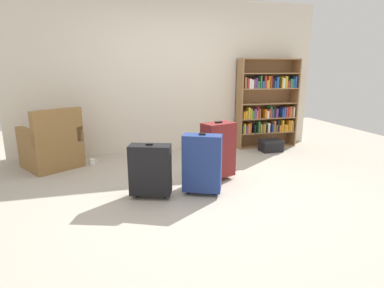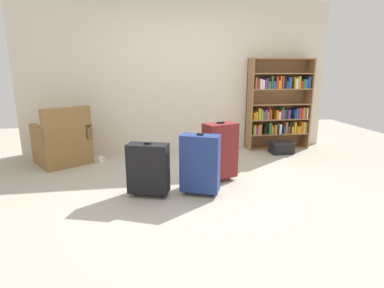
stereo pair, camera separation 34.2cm
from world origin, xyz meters
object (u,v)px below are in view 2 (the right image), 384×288
mug (101,159)px  suitcase_dark_red (220,150)px  bookshelf (279,106)px  suitcase_black (148,168)px  storage_box (281,147)px  suitcase_navy_blue (200,163)px  armchair (63,144)px

mug → suitcase_dark_red: size_ratio=0.15×
bookshelf → mug: bearing=-172.4°
bookshelf → suitcase_dark_red: bearing=-134.4°
bookshelf → suitcase_black: bearing=-142.0°
bookshelf → suitcase_dark_red: 2.14m
bookshelf → storage_box: 0.79m
bookshelf → suitcase_navy_blue: bookshelf is taller
armchair → bookshelf: bearing=6.1°
storage_box → suitcase_navy_blue: size_ratio=0.52×
bookshelf → armchair: (-3.69, -0.40, -0.47)m
armchair → mug: bearing=-2.1°
mug → suitcase_navy_blue: suitcase_navy_blue is taller
suitcase_navy_blue → suitcase_dark_red: (0.35, 0.44, 0.02)m
mug → suitcase_navy_blue: 2.05m
mug → suitcase_dark_red: (1.67, -1.09, 0.36)m
armchair → suitcase_dark_red: (2.22, -1.11, 0.09)m
storage_box → suitcase_navy_blue: suitcase_navy_blue is taller
mug → suitcase_black: size_ratio=0.19×
suitcase_black → suitcase_navy_blue: bearing=-5.7°
storage_box → suitcase_navy_blue: (-1.74, -1.56, 0.27)m
suitcase_navy_blue → storage_box: bearing=41.7°
armchair → mug: (0.55, -0.02, -0.27)m
bookshelf → armchair: size_ratio=1.67×
mug → storage_box: 3.06m
armchair → suitcase_black: (1.28, -1.49, 0.02)m
bookshelf → suitcase_dark_red: bookshelf is taller
suitcase_black → suitcase_dark_red: 1.02m
armchair → suitcase_navy_blue: armchair is taller
storage_box → suitcase_black: 2.78m
storage_box → suitcase_black: size_ratio=0.59×
storage_box → suitcase_navy_blue: bearing=-138.3°
armchair → suitcase_navy_blue: 2.43m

